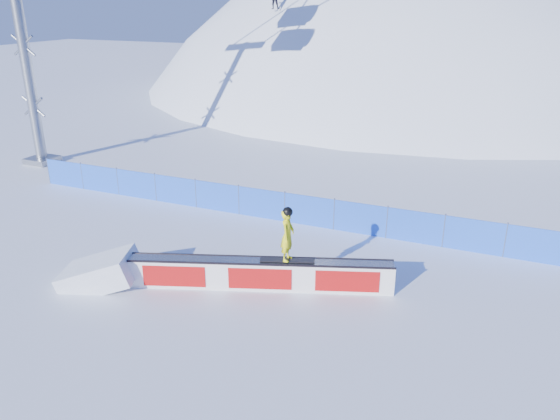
% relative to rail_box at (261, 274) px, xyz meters
% --- Properties ---
extents(ground, '(160.00, 160.00, 0.00)m').
position_rel_rail_box_xyz_m(ground, '(-2.35, 0.64, -0.47)').
color(ground, white).
rests_on(ground, ground).
extents(snow_hill, '(64.00, 64.00, 64.00)m').
position_rel_rail_box_xyz_m(snow_hill, '(-2.35, 42.64, -18.47)').
color(snow_hill, white).
rests_on(snow_hill, ground).
extents(safety_fence, '(22.05, 0.05, 1.30)m').
position_rel_rail_box_xyz_m(safety_fence, '(-2.35, 5.14, 0.13)').
color(safety_fence, blue).
rests_on(safety_fence, ground).
extents(rail_box, '(7.64, 3.16, 0.95)m').
position_rel_rail_box_xyz_m(rail_box, '(0.00, 0.00, 0.00)').
color(rail_box, white).
rests_on(rail_box, ground).
extents(snow_ramp, '(2.71, 2.17, 1.47)m').
position_rel_rail_box_xyz_m(snow_ramp, '(-4.66, -1.65, -0.47)').
color(snow_ramp, white).
rests_on(snow_ramp, ground).
extents(snowboarder, '(1.62, 0.82, 1.69)m').
position_rel_rail_box_xyz_m(snowboarder, '(0.75, 0.27, 1.31)').
color(snowboarder, black).
rests_on(snowboarder, rail_box).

